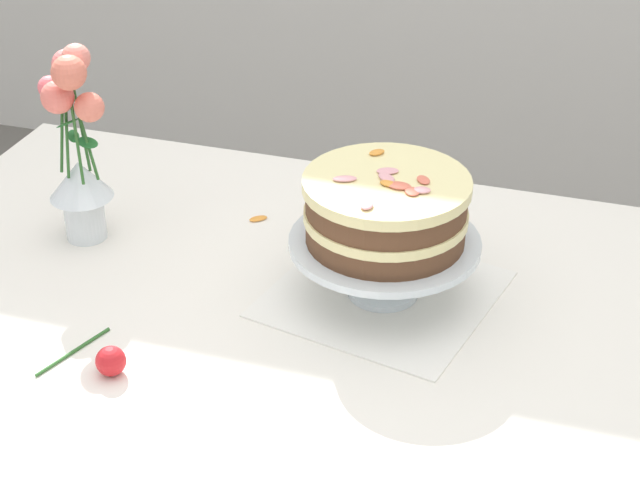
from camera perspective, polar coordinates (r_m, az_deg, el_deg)
The scene contains 7 objects.
dining_table at distance 1.60m, azimuth -2.45°, elevation -7.13°, with size 1.40×1.00×0.74m.
linen_napkin at distance 1.60m, azimuth 3.49°, elevation -2.99°, with size 0.32×0.32×0.00m, color white.
cake_stand at distance 1.56m, azimuth 3.58°, elevation -0.49°, with size 0.29×0.29×0.10m.
layer_cake at distance 1.52m, azimuth 3.66°, elevation 1.71°, with size 0.25×0.25×0.11m.
flower_vase at distance 1.71m, azimuth -13.28°, elevation 4.84°, with size 0.12×0.11×0.34m.
fallen_rose at distance 1.46m, azimuth -11.57°, elevation -6.54°, with size 0.12×0.13×0.04m.
loose_petal_0 at distance 1.80m, azimuth -3.43°, elevation 1.19°, with size 0.03×0.02×0.00m, color orange.
Camera 1 is at (0.44, -1.21, 1.63)m, focal length 57.96 mm.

